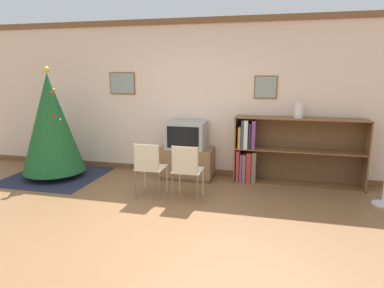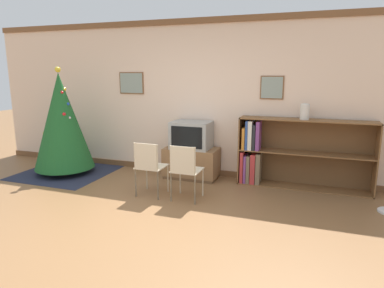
{
  "view_description": "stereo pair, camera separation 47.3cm",
  "coord_description": "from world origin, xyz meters",
  "px_view_note": "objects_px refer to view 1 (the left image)",
  "views": [
    {
      "loc": [
        1.43,
        -3.38,
        1.82
      ],
      "look_at": [
        0.26,
        1.35,
        0.79
      ],
      "focal_mm": 32.0,
      "sensor_mm": 36.0,
      "label": 1
    },
    {
      "loc": [
        1.88,
        -3.24,
        1.82
      ],
      "look_at": [
        0.26,
        1.35,
        0.79
      ],
      "focal_mm": 32.0,
      "sensor_mm": 36.0,
      "label": 2
    }
  ],
  "objects_px": {
    "tv_console": "(187,163)",
    "bookshelf": "(276,152)",
    "folding_chair_right": "(187,169)",
    "christmas_tree": "(51,123)",
    "vase": "(299,110)",
    "folding_chair_left": "(149,166)",
    "television": "(186,135)"
  },
  "relations": [
    {
      "from": "christmas_tree",
      "to": "vase",
      "type": "xyz_separation_m",
      "value": [
        4.08,
        0.58,
        0.27
      ]
    },
    {
      "from": "bookshelf",
      "to": "vase",
      "type": "bearing_deg",
      "value": -4.01
    },
    {
      "from": "christmas_tree",
      "to": "folding_chair_left",
      "type": "relative_size",
      "value": 2.31
    },
    {
      "from": "bookshelf",
      "to": "christmas_tree",
      "type": "bearing_deg",
      "value": -170.98
    },
    {
      "from": "tv_console",
      "to": "vase",
      "type": "height_order",
      "value": "vase"
    },
    {
      "from": "television",
      "to": "vase",
      "type": "height_order",
      "value": "vase"
    },
    {
      "from": "bookshelf",
      "to": "vase",
      "type": "height_order",
      "value": "vase"
    },
    {
      "from": "christmas_tree",
      "to": "folding_chair_left",
      "type": "height_order",
      "value": "christmas_tree"
    },
    {
      "from": "television",
      "to": "folding_chair_left",
      "type": "height_order",
      "value": "television"
    },
    {
      "from": "tv_console",
      "to": "folding_chair_left",
      "type": "xyz_separation_m",
      "value": [
        -0.28,
        -1.06,
        0.21
      ]
    },
    {
      "from": "folding_chair_right",
      "to": "bookshelf",
      "type": "relative_size",
      "value": 0.4
    },
    {
      "from": "christmas_tree",
      "to": "tv_console",
      "type": "distance_m",
      "value": 2.42
    },
    {
      "from": "folding_chair_right",
      "to": "vase",
      "type": "bearing_deg",
      "value": 36.56
    },
    {
      "from": "christmas_tree",
      "to": "television",
      "type": "xyz_separation_m",
      "value": [
        2.27,
        0.5,
        -0.19
      ]
    },
    {
      "from": "tv_console",
      "to": "folding_chair_left",
      "type": "height_order",
      "value": "folding_chair_left"
    },
    {
      "from": "christmas_tree",
      "to": "folding_chair_right",
      "type": "distance_m",
      "value": 2.65
    },
    {
      "from": "christmas_tree",
      "to": "bookshelf",
      "type": "bearing_deg",
      "value": 9.02
    },
    {
      "from": "bookshelf",
      "to": "folding_chair_right",
      "type": "bearing_deg",
      "value": -136.57
    },
    {
      "from": "christmas_tree",
      "to": "bookshelf",
      "type": "height_order",
      "value": "christmas_tree"
    },
    {
      "from": "vase",
      "to": "television",
      "type": "bearing_deg",
      "value": -177.66
    },
    {
      "from": "christmas_tree",
      "to": "vase",
      "type": "height_order",
      "value": "christmas_tree"
    },
    {
      "from": "bookshelf",
      "to": "vase",
      "type": "distance_m",
      "value": 0.76
    },
    {
      "from": "vase",
      "to": "christmas_tree",
      "type": "bearing_deg",
      "value": -171.95
    },
    {
      "from": "tv_console",
      "to": "bookshelf",
      "type": "relative_size",
      "value": 0.45
    },
    {
      "from": "television",
      "to": "christmas_tree",
      "type": "bearing_deg",
      "value": -167.49
    },
    {
      "from": "tv_console",
      "to": "folding_chair_right",
      "type": "bearing_deg",
      "value": -75.15
    },
    {
      "from": "folding_chair_right",
      "to": "bookshelf",
      "type": "distance_m",
      "value": 1.68
    },
    {
      "from": "folding_chair_left",
      "to": "bookshelf",
      "type": "relative_size",
      "value": 0.4
    },
    {
      "from": "tv_console",
      "to": "christmas_tree",
      "type": "bearing_deg",
      "value": -167.43
    },
    {
      "from": "tv_console",
      "to": "folding_chair_right",
      "type": "height_order",
      "value": "folding_chair_right"
    },
    {
      "from": "tv_console",
      "to": "folding_chair_right",
      "type": "distance_m",
      "value": 1.12
    },
    {
      "from": "christmas_tree",
      "to": "vase",
      "type": "bearing_deg",
      "value": 8.05
    }
  ]
}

